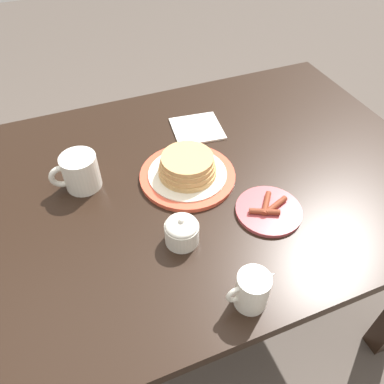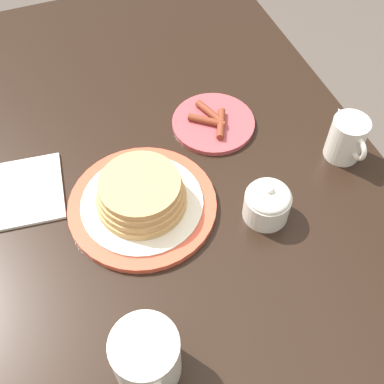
{
  "view_description": "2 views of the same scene",
  "coord_description": "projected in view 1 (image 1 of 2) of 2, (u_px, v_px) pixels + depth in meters",
  "views": [
    {
      "loc": [
        0.26,
        0.67,
        1.42
      ],
      "look_at": [
        0.02,
        0.08,
        0.77
      ],
      "focal_mm": 35.0,
      "sensor_mm": 36.0,
      "label": 1
    },
    {
      "loc": [
        0.46,
        -0.09,
        1.42
      ],
      "look_at": [
        0.02,
        0.08,
        0.77
      ],
      "focal_mm": 45.0,
      "sensor_mm": 36.0,
      "label": 2
    }
  ],
  "objects": [
    {
      "name": "napkin",
      "position": [
        197.0,
        129.0,
        1.14
      ],
      "size": [
        0.16,
        0.16,
        0.01
      ],
      "color": "silver",
      "rests_on": "dining_table"
    },
    {
      "name": "coffee_mug",
      "position": [
        79.0,
        172.0,
        0.94
      ],
      "size": [
        0.12,
        0.09,
        0.09
      ],
      "color": "silver",
      "rests_on": "dining_table"
    },
    {
      "name": "pancake_plate",
      "position": [
        187.0,
        170.0,
        0.97
      ],
      "size": [
        0.25,
        0.25,
        0.07
      ],
      "color": "#DB5138",
      "rests_on": "dining_table"
    },
    {
      "name": "sugar_bowl",
      "position": [
        182.0,
        231.0,
        0.82
      ],
      "size": [
        0.08,
        0.08,
        0.08
      ],
      "color": "silver",
      "rests_on": "dining_table"
    },
    {
      "name": "creamer_pitcher",
      "position": [
        252.0,
        290.0,
        0.71
      ],
      "size": [
        0.1,
        0.07,
        0.09
      ],
      "color": "silver",
      "rests_on": "dining_table"
    },
    {
      "name": "dining_table",
      "position": [
        189.0,
        209.0,
        1.07
      ],
      "size": [
        1.34,
        0.89,
        0.74
      ],
      "color": "black",
      "rests_on": "ground_plane"
    },
    {
      "name": "side_plate_bacon",
      "position": [
        269.0,
        210.0,
        0.9
      ],
      "size": [
        0.16,
        0.16,
        0.02
      ],
      "color": "#B2474C",
      "rests_on": "dining_table"
    },
    {
      "name": "ground_plane",
      "position": [
        190.0,
        311.0,
        1.52
      ],
      "size": [
        8.0,
        8.0,
        0.0
      ],
      "primitive_type": "plane",
      "color": "#51473F"
    }
  ]
}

